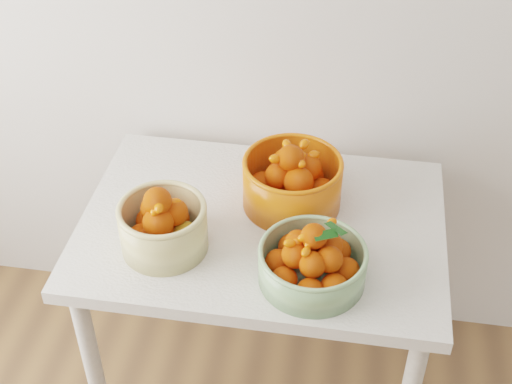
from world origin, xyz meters
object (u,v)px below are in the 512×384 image
bowl_green (313,262)px  bowl_cream (163,225)px  bowl_orange (292,181)px  table (262,247)px

bowl_green → bowl_cream: bearing=172.1°
bowl_green → bowl_orange: (-0.09, 0.29, 0.02)m
bowl_cream → bowl_green: bowl_cream is taller
bowl_green → table: bearing=128.8°
bowl_green → bowl_orange: 0.30m
bowl_cream → bowl_orange: 0.39m
table → bowl_orange: bowl_orange is taller
table → bowl_orange: bearing=51.9°
bowl_cream → table: bearing=30.5°
bowl_cream → bowl_orange: size_ratio=0.97×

